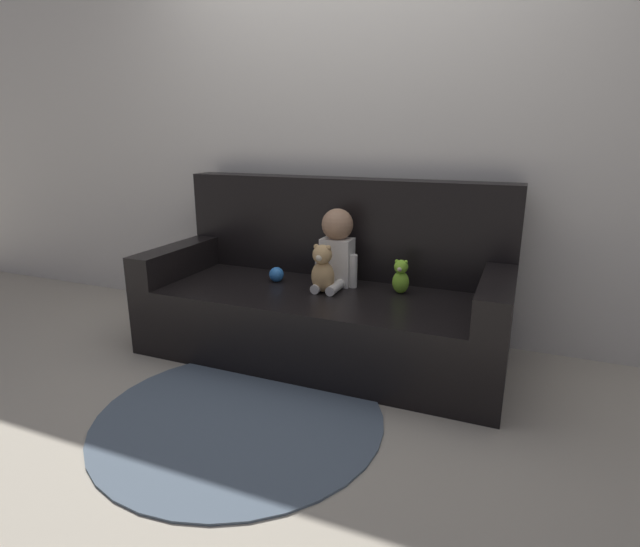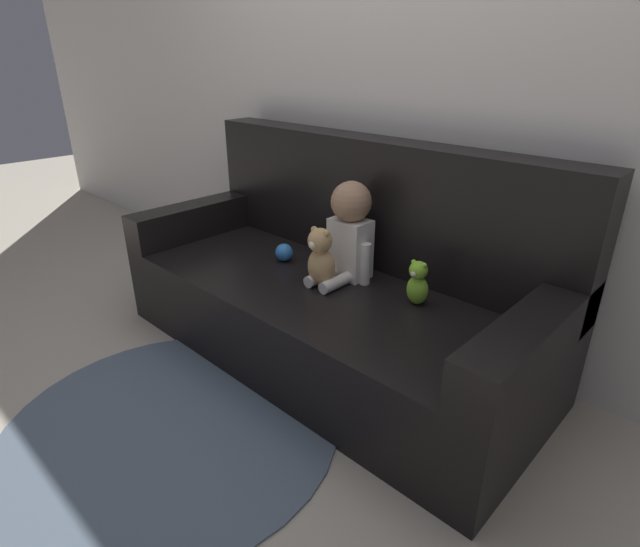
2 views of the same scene
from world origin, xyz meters
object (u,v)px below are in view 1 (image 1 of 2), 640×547
object	(u,v)px
plush_toy_side	(401,277)
toy_ball	(276,274)
person_baby	(337,248)
couch	(327,296)
teddy_bear_brown	(323,269)

from	to	relation	value
plush_toy_side	toy_ball	world-z (taller)	plush_toy_side
person_baby	plush_toy_side	world-z (taller)	person_baby
couch	person_baby	world-z (taller)	couch
teddy_bear_brown	plush_toy_side	bearing A→B (deg)	20.12
person_baby	teddy_bear_brown	size ratio (longest dim) A/B	1.64
couch	plush_toy_side	xyz separation A→B (m)	(0.43, 0.02, 0.16)
person_baby	toy_ball	bearing A→B (deg)	-167.97
plush_toy_side	teddy_bear_brown	bearing A→B (deg)	-159.88
teddy_bear_brown	toy_ball	size ratio (longest dim) A/B	3.09
couch	person_baby	bearing A→B (deg)	34.84
person_baby	toy_ball	size ratio (longest dim) A/B	5.06
person_baby	plush_toy_side	xyz separation A→B (m)	(0.38, -0.01, -0.12)
couch	teddy_bear_brown	xyz separation A→B (m)	(0.03, -0.13, 0.20)
toy_ball	couch	bearing A→B (deg)	8.00
couch	toy_ball	distance (m)	0.33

